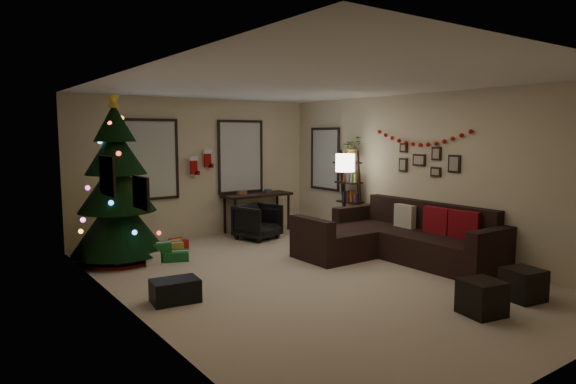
{
  "coord_description": "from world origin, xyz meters",
  "views": [
    {
      "loc": [
        -4.27,
        -5.48,
        2.03
      ],
      "look_at": [
        0.1,
        0.6,
        1.15
      ],
      "focal_mm": 31.22,
      "sensor_mm": 36.0,
      "label": 1
    }
  ],
  "objects_px": {
    "sofa": "(395,240)",
    "desk": "(257,198)",
    "christmas_tree": "(117,191)",
    "desk_chair": "(258,222)",
    "bookshelf": "(350,196)"
  },
  "relations": [
    {
      "from": "sofa",
      "to": "bookshelf",
      "type": "height_order",
      "value": "bookshelf"
    },
    {
      "from": "christmas_tree",
      "to": "desk",
      "type": "xyz_separation_m",
      "value": [
        3.09,
        0.77,
        -0.42
      ]
    },
    {
      "from": "christmas_tree",
      "to": "desk_chair",
      "type": "bearing_deg",
      "value": 2.63
    },
    {
      "from": "sofa",
      "to": "christmas_tree",
      "type": "bearing_deg",
      "value": 146.49
    },
    {
      "from": "desk",
      "to": "bookshelf",
      "type": "distance_m",
      "value": 1.97
    },
    {
      "from": "sofa",
      "to": "desk_chair",
      "type": "xyz_separation_m",
      "value": [
        -1.02,
        2.58,
        0.04
      ]
    },
    {
      "from": "desk",
      "to": "christmas_tree",
      "type": "bearing_deg",
      "value": -165.95
    },
    {
      "from": "sofa",
      "to": "desk",
      "type": "bearing_deg",
      "value": 100.88
    },
    {
      "from": "christmas_tree",
      "to": "bookshelf",
      "type": "bearing_deg",
      "value": -11.49
    },
    {
      "from": "desk",
      "to": "bookshelf",
      "type": "relative_size",
      "value": 0.86
    },
    {
      "from": "bookshelf",
      "to": "desk_chair",
      "type": "bearing_deg",
      "value": 147.01
    },
    {
      "from": "christmas_tree",
      "to": "sofa",
      "type": "bearing_deg",
      "value": -33.51
    },
    {
      "from": "sofa",
      "to": "desk_chair",
      "type": "relative_size",
      "value": 4.34
    },
    {
      "from": "sofa",
      "to": "bookshelf",
      "type": "xyz_separation_m",
      "value": [
        0.48,
        1.61,
        0.53
      ]
    },
    {
      "from": "bookshelf",
      "to": "christmas_tree",
      "type": "bearing_deg",
      "value": 168.51
    }
  ]
}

